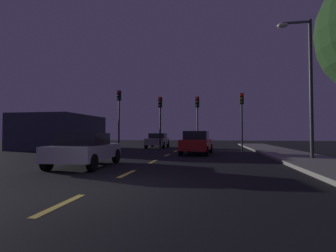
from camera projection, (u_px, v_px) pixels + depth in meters
ground_plane at (156, 160)px, 12.90m from camera, size 80.00×80.00×0.00m
sidewalk_curb_right at (315, 162)px, 11.59m from camera, size 3.00×40.00×0.15m
lane_stripe_nearest at (61, 205)px, 4.83m from camera, size 0.16×1.60×0.01m
lane_stripe_second at (127, 174)px, 8.57m from camera, size 0.16×1.60×0.01m
lane_stripe_third at (153, 162)px, 12.31m from camera, size 0.16×1.60×0.01m
lane_stripe_fourth at (167, 155)px, 16.05m from camera, size 0.16×1.60×0.01m
lane_stripe_fifth at (176, 151)px, 19.79m from camera, size 0.16×1.60×0.01m
lane_stripe_sixth at (182, 148)px, 23.53m from camera, size 0.16×1.60×0.01m
traffic_signal_far_left at (119, 108)px, 22.55m from camera, size 0.32×0.38×5.24m
traffic_signal_center_left at (160, 113)px, 21.88m from camera, size 0.32×0.38×4.56m
traffic_signal_center_right at (197, 112)px, 21.31m from camera, size 0.32×0.38×4.50m
traffic_signal_far_right at (242, 110)px, 20.68m from camera, size 0.32×0.38×4.70m
car_stopped_ahead at (197, 142)px, 16.96m from camera, size 2.08×4.31×1.55m
car_adjacent_lane at (85, 149)px, 10.53m from camera, size 2.21×4.05×1.39m
car_oncoming_far at (158, 140)px, 24.73m from camera, size 1.94×3.88×1.41m
street_lamp_right at (306, 76)px, 12.79m from camera, size 1.68×0.36×7.20m
storefront_left at (61, 132)px, 22.84m from camera, size 5.43×7.19×3.03m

